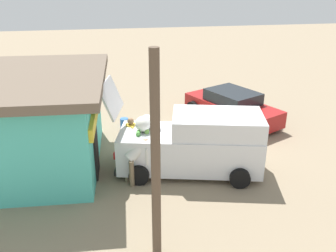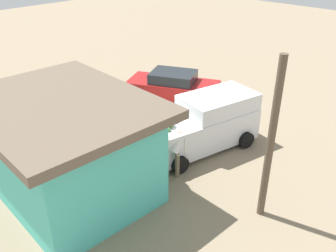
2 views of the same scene
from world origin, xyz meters
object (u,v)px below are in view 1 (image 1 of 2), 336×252
(delivery_van, at_px, (194,143))
(paint_bucket, at_px, (124,123))
(parked_sedan, at_px, (232,107))
(vendor_standing, at_px, (131,137))
(customer_bending, at_px, (135,157))
(storefront_bar, at_px, (38,120))
(unloaded_banana_pile, at_px, (89,162))

(delivery_van, distance_m, paint_bucket, 4.36)
(parked_sedan, relative_size, vendor_standing, 2.91)
(delivery_van, xyz_separation_m, vendor_standing, (0.91, 1.89, -0.06))
(delivery_van, distance_m, customer_bending, 1.92)
(delivery_van, distance_m, vendor_standing, 2.10)
(paint_bucket, bearing_deg, delivery_van, -152.50)
(storefront_bar, distance_m, parked_sedan, 7.87)
(delivery_van, xyz_separation_m, customer_bending, (-0.39, 1.88, -0.12))
(vendor_standing, bearing_deg, parked_sedan, -56.58)
(vendor_standing, xyz_separation_m, customer_bending, (-1.30, -0.01, -0.06))
(storefront_bar, bearing_deg, unloaded_banana_pile, -108.24)
(storefront_bar, relative_size, vendor_standing, 3.73)
(unloaded_banana_pile, relative_size, paint_bucket, 1.90)
(storefront_bar, relative_size, parked_sedan, 1.28)
(storefront_bar, distance_m, delivery_van, 4.99)
(customer_bending, distance_m, paint_bucket, 4.25)
(parked_sedan, height_order, vendor_standing, vendor_standing)
(parked_sedan, bearing_deg, paint_bucket, 90.45)
(storefront_bar, distance_m, customer_bending, 3.42)
(vendor_standing, relative_size, customer_bending, 1.16)
(parked_sedan, distance_m, unloaded_banana_pile, 6.65)
(customer_bending, distance_m, unloaded_banana_pile, 1.93)
(parked_sedan, distance_m, paint_bucket, 4.57)
(delivery_van, xyz_separation_m, paint_bucket, (3.81, 1.99, -0.76))
(delivery_van, bearing_deg, unloaded_banana_pile, 77.42)
(unloaded_banana_pile, distance_m, paint_bucket, 3.35)
(customer_bending, xyz_separation_m, paint_bucket, (4.20, 0.11, -0.64))
(storefront_bar, bearing_deg, customer_bending, -119.00)
(paint_bucket, bearing_deg, unloaded_banana_pile, 156.89)
(paint_bucket, bearing_deg, parked_sedan, -89.55)
(vendor_standing, distance_m, unloaded_banana_pile, 1.59)
(paint_bucket, bearing_deg, customer_bending, -178.51)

